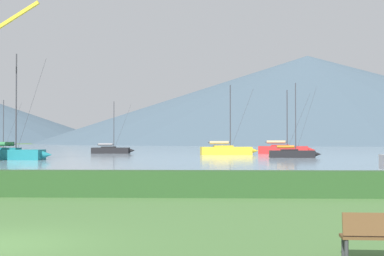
{
  "coord_description": "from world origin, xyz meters",
  "views": [
    {
      "loc": [
        5.06,
        -12.73,
        2.38
      ],
      "look_at": [
        2.26,
        58.06,
        3.8
      ],
      "focal_mm": 53.35,
      "sensor_mm": 36.0,
      "label": 1
    }
  ],
  "objects_px": {
    "sailboat_slip_2": "(11,153)",
    "sailboat_slip_3": "(293,153)",
    "park_bench_near_path": "(384,234)",
    "sailboat_slip_11": "(111,150)",
    "sailboat_slip_4": "(1,151)",
    "sailboat_slip_7": "(227,150)",
    "sailboat_slip_1": "(284,149)"
  },
  "relations": [
    {
      "from": "sailboat_slip_2",
      "to": "sailboat_slip_7",
      "type": "relative_size",
      "value": 1.15
    },
    {
      "from": "sailboat_slip_1",
      "to": "park_bench_near_path",
      "type": "height_order",
      "value": "sailboat_slip_1"
    },
    {
      "from": "sailboat_slip_2",
      "to": "park_bench_near_path",
      "type": "distance_m",
      "value": 60.45
    },
    {
      "from": "sailboat_slip_4",
      "to": "sailboat_slip_2",
      "type": "bearing_deg",
      "value": -70.05
    },
    {
      "from": "sailboat_slip_2",
      "to": "sailboat_slip_3",
      "type": "xyz_separation_m",
      "value": [
        33.83,
        9.34,
        -0.17
      ]
    },
    {
      "from": "sailboat_slip_2",
      "to": "sailboat_slip_11",
      "type": "distance_m",
      "value": 30.88
    },
    {
      "from": "sailboat_slip_4",
      "to": "sailboat_slip_7",
      "type": "xyz_separation_m",
      "value": [
        35.29,
        0.32,
        0.16
      ]
    },
    {
      "from": "sailboat_slip_1",
      "to": "sailboat_slip_11",
      "type": "bearing_deg",
      "value": -174.92
    },
    {
      "from": "sailboat_slip_3",
      "to": "sailboat_slip_11",
      "type": "height_order",
      "value": "sailboat_slip_3"
    },
    {
      "from": "sailboat_slip_1",
      "to": "sailboat_slip_4",
      "type": "relative_size",
      "value": 1.23
    },
    {
      "from": "sailboat_slip_1",
      "to": "sailboat_slip_4",
      "type": "distance_m",
      "value": 45.34
    },
    {
      "from": "sailboat_slip_1",
      "to": "sailboat_slip_7",
      "type": "relative_size",
      "value": 0.97
    },
    {
      "from": "sailboat_slip_1",
      "to": "sailboat_slip_11",
      "type": "xyz_separation_m",
      "value": [
        -28.89,
        1.19,
        -0.16
      ]
    },
    {
      "from": "sailboat_slip_2",
      "to": "sailboat_slip_7",
      "type": "bearing_deg",
      "value": 44.67
    },
    {
      "from": "sailboat_slip_2",
      "to": "sailboat_slip_11",
      "type": "height_order",
      "value": "sailboat_slip_2"
    },
    {
      "from": "sailboat_slip_1",
      "to": "sailboat_slip_11",
      "type": "relative_size",
      "value": 1.19
    },
    {
      "from": "sailboat_slip_2",
      "to": "park_bench_near_path",
      "type": "relative_size",
      "value": 7.4
    },
    {
      "from": "sailboat_slip_2",
      "to": "park_bench_near_path",
      "type": "height_order",
      "value": "sailboat_slip_2"
    },
    {
      "from": "sailboat_slip_4",
      "to": "sailboat_slip_7",
      "type": "height_order",
      "value": "sailboat_slip_7"
    },
    {
      "from": "sailboat_slip_1",
      "to": "sailboat_slip_3",
      "type": "height_order",
      "value": "sailboat_slip_1"
    },
    {
      "from": "sailboat_slip_11",
      "to": "sailboat_slip_3",
      "type": "bearing_deg",
      "value": -37.74
    },
    {
      "from": "sailboat_slip_3",
      "to": "sailboat_slip_11",
      "type": "xyz_separation_m",
      "value": [
        -27.65,
        20.92,
        0.03
      ]
    },
    {
      "from": "sailboat_slip_7",
      "to": "sailboat_slip_11",
      "type": "relative_size",
      "value": 1.22
    },
    {
      "from": "sailboat_slip_2",
      "to": "sailboat_slip_7",
      "type": "distance_m",
      "value": 34.05
    },
    {
      "from": "sailboat_slip_4",
      "to": "sailboat_slip_7",
      "type": "relative_size",
      "value": 0.79
    },
    {
      "from": "sailboat_slip_2",
      "to": "park_bench_near_path",
      "type": "xyz_separation_m",
      "value": [
        26.98,
        -54.09,
        -0.21
      ]
    },
    {
      "from": "sailboat_slip_3",
      "to": "sailboat_slip_11",
      "type": "bearing_deg",
      "value": 144.57
    },
    {
      "from": "sailboat_slip_11",
      "to": "park_bench_near_path",
      "type": "distance_m",
      "value": 86.88
    },
    {
      "from": "sailboat_slip_2",
      "to": "sailboat_slip_3",
      "type": "relative_size",
      "value": 1.27
    },
    {
      "from": "park_bench_near_path",
      "to": "sailboat_slip_2",
      "type": "bearing_deg",
      "value": 118.87
    },
    {
      "from": "sailboat_slip_2",
      "to": "sailboat_slip_7",
      "type": "xyz_separation_m",
      "value": [
        25.54,
        22.52,
        -0.0
      ]
    },
    {
      "from": "sailboat_slip_1",
      "to": "sailboat_slip_4",
      "type": "bearing_deg",
      "value": -163.86
    }
  ]
}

